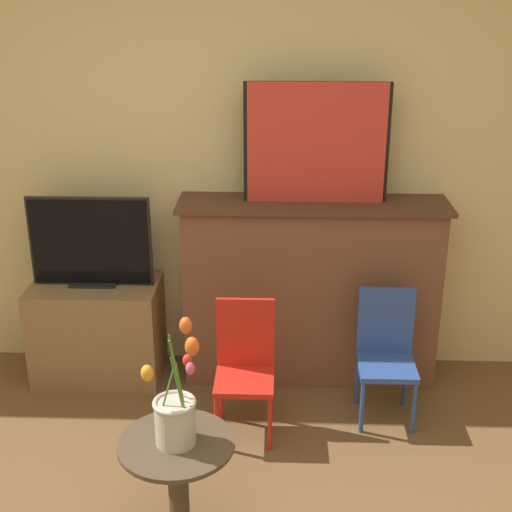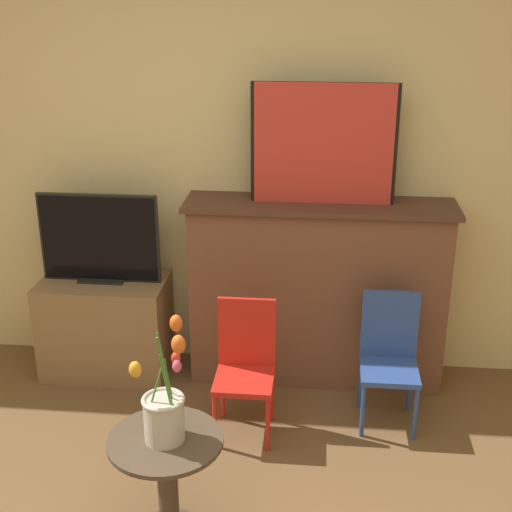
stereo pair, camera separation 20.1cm
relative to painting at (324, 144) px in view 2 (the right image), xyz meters
name	(u,v)px [view 2 (the right image)]	position (x,y,z in m)	size (l,w,h in m)	color
wall_back	(232,147)	(-0.53, 0.20, -0.07)	(8.00, 0.06, 2.70)	beige
fireplace_mantel	(317,290)	(-0.01, -0.01, -0.86)	(1.52, 0.39, 1.10)	brown
painting	(324,144)	(0.00, 0.00, 0.00)	(0.79, 0.03, 0.66)	black
tv_stand	(106,326)	(-1.27, -0.07, -1.13)	(0.74, 0.43, 0.60)	olive
tv_monitor	(99,240)	(-1.27, -0.06, -0.57)	(0.70, 0.12, 0.53)	black
chair_red	(245,362)	(-0.36, -0.58, -1.03)	(0.30, 0.30, 0.72)	red
chair_blue	(389,353)	(0.39, -0.42, -1.03)	(0.30, 0.30, 0.72)	#2D4C99
side_table	(167,472)	(-0.60, -1.41, -1.10)	(0.48, 0.48, 0.49)	#4C3D2D
vase_tulips	(164,409)	(-0.60, -1.41, -0.79)	(0.23, 0.25, 0.52)	beige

